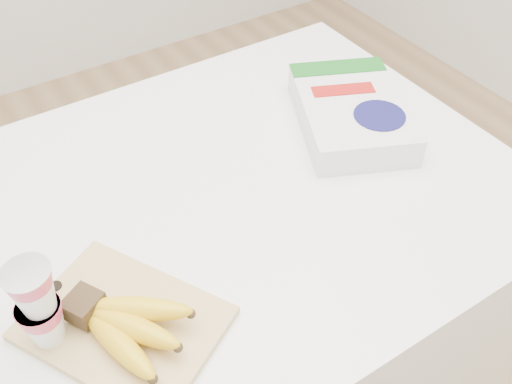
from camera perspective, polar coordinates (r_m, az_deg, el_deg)
table at (r=1.34m, az=-5.51°, el=-15.36°), size 1.21×0.81×0.91m
cutting_board at (r=0.84m, az=-13.07°, el=-12.68°), size 0.30×0.33×0.01m
bananas at (r=0.81m, az=-13.01°, el=-12.74°), size 0.16×0.19×0.06m
yogurt_stack at (r=0.79m, az=-21.01°, el=-10.42°), size 0.07×0.06×0.14m
cereal_box at (r=1.14m, az=9.47°, el=7.83°), size 0.30×0.34×0.06m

